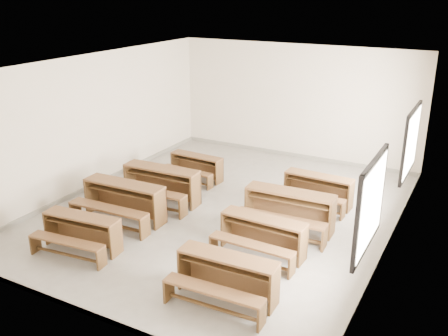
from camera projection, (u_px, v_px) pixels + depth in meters
The scene contains 9 objects.
room at pixel (228, 116), 10.21m from camera, with size 8.50×8.50×3.20m.
desk_set_0 at pixel (81, 230), 9.24m from camera, with size 1.58×0.93×0.68m.
desk_set_1 at pixel (123, 199), 10.42m from camera, with size 1.83×1.00×0.81m.
desk_set_2 at pixel (160, 182), 11.29m from camera, with size 1.84×1.01×0.81m.
desk_set_3 at pixel (196, 165), 12.66m from camera, with size 1.44×0.81×0.63m.
desk_set_4 at pixel (226, 274), 7.77m from camera, with size 1.64×0.89×0.73m.
desk_set_5 at pixel (262, 233), 9.08m from camera, with size 1.61×0.87×0.72m.
desk_set_6 at pixel (289, 208), 10.00m from camera, with size 1.84×1.02×0.81m.
desk_set_7 at pixel (317, 188), 11.16m from camera, with size 1.57×0.87×0.69m.
Camera 1 is at (4.76, -8.79, 4.65)m, focal length 40.00 mm.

